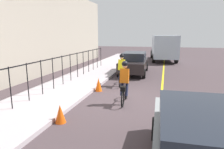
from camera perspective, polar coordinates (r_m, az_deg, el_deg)
ground_plane at (r=9.13m, az=3.43°, el=-7.29°), size 80.00×80.00×0.00m
lane_line_centre at (r=8.97m, az=13.60°, el=-7.91°), size 36.00×0.12×0.01m
sidewalk at (r=10.29m, az=-15.53°, el=-5.11°), size 40.00×3.20×0.15m
building_wall at (r=13.62m, az=-25.36°, el=11.60°), size 28.00×0.80×6.47m
iron_fence at (r=11.09m, az=-15.05°, el=2.17°), size 14.86×0.04×1.60m
cyclist_lead at (r=11.52m, az=2.70°, el=1.30°), size 1.71×0.38×1.83m
cyclist_follow at (r=8.52m, az=3.54°, el=-2.28°), size 1.71×0.38×1.83m
patrol_sedan at (r=4.42m, az=23.79°, el=-17.82°), size 4.45×2.03×1.58m
parked_sedan_rear at (r=15.22m, az=6.22°, el=3.35°), size 4.46×2.05×1.58m
box_truck_background at (r=23.21m, az=14.34°, el=7.58°), size 6.92×3.13×2.78m
traffic_cone_near at (r=10.51m, az=-3.81°, el=-2.86°), size 0.36×0.36×0.69m
traffic_cone_far at (r=7.05m, az=-14.37°, el=-10.65°), size 0.36×0.36×0.63m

